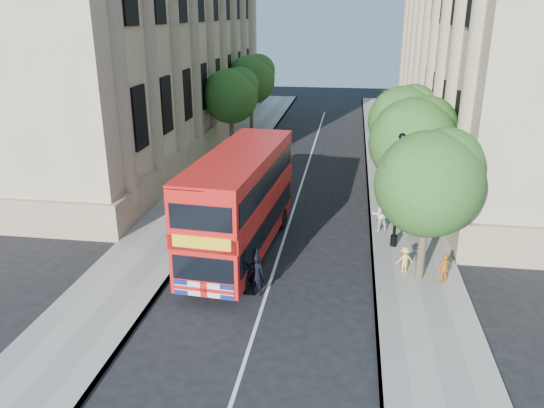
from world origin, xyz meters
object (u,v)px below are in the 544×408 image
at_px(box_van, 254,175).
at_px(woman_pedestrian, 379,214).
at_px(police_constable, 256,275).
at_px(double_decker_bus, 241,200).
at_px(lamp_post, 397,196).

xyz_separation_m(box_van, woman_pedestrian, (6.76, -3.79, -0.50)).
xyz_separation_m(police_constable, woman_pedestrian, (4.77, 6.73, 0.15)).
bearing_deg(box_van, police_constable, -82.29).
height_order(double_decker_bus, woman_pedestrian, double_decker_bus).
bearing_deg(lamp_post, box_van, 143.13).
height_order(double_decker_bus, police_constable, double_decker_bus).
relative_size(lamp_post, woman_pedestrian, 3.02).
distance_m(box_van, woman_pedestrian, 7.77).
distance_m(police_constable, woman_pedestrian, 8.25).
distance_m(box_van, police_constable, 10.73).
bearing_deg(double_decker_bus, box_van, 100.00).
height_order(lamp_post, woman_pedestrian, lamp_post).
xyz_separation_m(lamp_post, woman_pedestrian, (-0.60, 1.73, -1.53)).
bearing_deg(woman_pedestrian, box_van, -55.22).
bearing_deg(box_van, double_decker_bus, -87.35).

